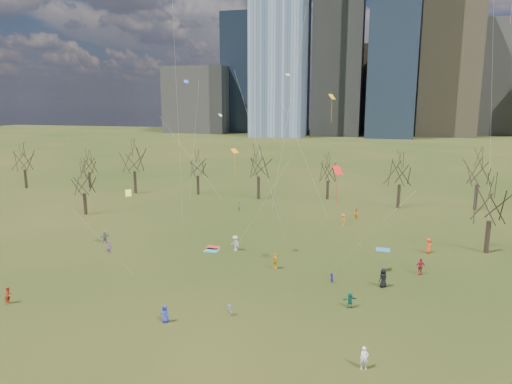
% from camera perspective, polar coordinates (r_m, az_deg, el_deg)
% --- Properties ---
extents(ground, '(500.00, 500.00, 0.00)m').
position_cam_1_polar(ground, '(43.39, -4.17, -12.14)').
color(ground, black).
rests_on(ground, ground).
extents(downtown_skyline, '(212.50, 78.00, 118.00)m').
position_cam_1_polar(downtown_skyline, '(249.68, 11.71, 16.03)').
color(downtown_skyline, slate).
rests_on(downtown_skyline, ground).
extents(bare_tree_row, '(113.04, 29.80, 9.50)m').
position_cam_1_polar(bare_tree_row, '(76.79, 4.79, 2.90)').
color(bare_tree_row, black).
rests_on(bare_tree_row, ground).
extents(blanket_teal, '(1.60, 1.50, 0.03)m').
position_cam_1_polar(blanket_teal, '(54.30, -5.55, -7.26)').
color(blanket_teal, teal).
rests_on(blanket_teal, ground).
extents(blanket_navy, '(1.60, 1.50, 0.03)m').
position_cam_1_polar(blanket_navy, '(56.30, 15.58, -6.96)').
color(blanket_navy, blue).
rests_on(blanket_navy, ground).
extents(blanket_crimson, '(1.60, 1.50, 0.03)m').
position_cam_1_polar(blanket_crimson, '(55.24, -5.45, -6.94)').
color(blanket_crimson, red).
rests_on(blanket_crimson, ground).
extents(person_0, '(0.72, 0.48, 1.43)m').
position_cam_1_polar(person_0, '(37.98, -11.31, -14.71)').
color(person_0, '#2636A6').
rests_on(person_0, ground).
extents(person_1, '(0.67, 0.56, 1.56)m').
position_cam_1_polar(person_1, '(32.40, 13.37, -19.55)').
color(person_1, white).
rests_on(person_1, ground).
extents(person_2, '(0.62, 0.77, 1.51)m').
position_cam_1_polar(person_2, '(45.75, -28.51, -11.26)').
color(person_2, '#B62F1A').
rests_on(person_2, ground).
extents(person_3, '(0.73, 0.74, 1.02)m').
position_cam_1_polar(person_3, '(38.46, -3.31, -14.49)').
color(person_3, slate).
rests_on(person_3, ground).
extents(person_4, '(0.94, 1.03, 1.69)m').
position_cam_1_polar(person_4, '(48.16, 2.40, -8.62)').
color(person_4, yellow).
rests_on(person_4, ground).
extents(person_5, '(1.36, 0.94, 1.41)m').
position_cam_1_polar(person_5, '(40.45, 11.66, -13.07)').
color(person_5, '#186D57').
rests_on(person_5, ground).
extents(person_6, '(1.05, 1.06, 1.86)m').
position_cam_1_polar(person_6, '(45.18, 15.62, -10.31)').
color(person_6, black).
rests_on(person_6, ground).
extents(person_7, '(0.58, 0.63, 1.45)m').
position_cam_1_polar(person_7, '(55.62, -17.94, -6.56)').
color(person_7, '#86478E').
rests_on(person_7, ground).
extents(person_8, '(0.59, 0.63, 1.02)m').
position_cam_1_polar(person_8, '(45.29, 9.42, -10.54)').
color(person_8, '#3629B2').
rests_on(person_8, ground).
extents(person_9, '(1.34, 1.16, 1.80)m').
position_cam_1_polar(person_9, '(53.80, -2.62, -6.41)').
color(person_9, silver).
rests_on(person_9, ground).
extents(person_10, '(1.09, 0.84, 1.72)m').
position_cam_1_polar(person_10, '(49.46, 19.86, -8.75)').
color(person_10, red).
rests_on(person_10, ground).
extents(person_11, '(1.14, 1.36, 1.47)m').
position_cam_1_polar(person_11, '(59.65, -18.33, -5.37)').
color(person_11, slate).
rests_on(person_11, ground).
extents(person_12, '(0.62, 0.90, 1.76)m').
position_cam_1_polar(person_12, '(56.50, 20.77, -6.30)').
color(person_12, '#EA461A').
rests_on(person_12, ground).
extents(person_13, '(0.52, 0.65, 1.56)m').
position_cam_1_polar(person_13, '(72.46, -2.05, -1.86)').
color(person_13, '#186F61').
rests_on(person_13, ground).
extents(person_14, '(1.00, 0.91, 1.66)m').
position_cam_1_polar(person_14, '(69.45, 12.46, -2.66)').
color(person_14, orange).
rests_on(person_14, ground).
extents(person_15, '(1.04, 1.28, 1.72)m').
position_cam_1_polar(person_15, '(65.37, 10.83, -3.44)').
color(person_15, orange).
rests_on(person_15, ground).
extents(kites_airborne, '(63.23, 39.98, 34.37)m').
position_cam_1_polar(kites_airborne, '(53.70, 3.18, 7.13)').
color(kites_airborne, orange).
rests_on(kites_airborne, ground).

